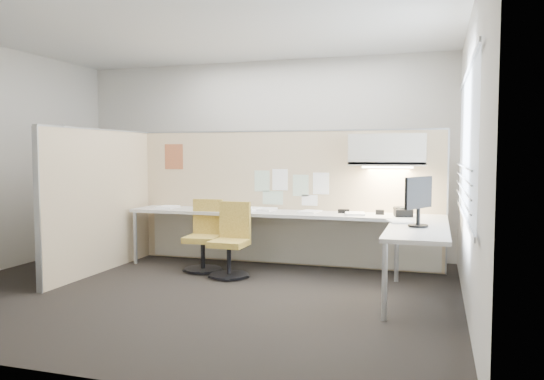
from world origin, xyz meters
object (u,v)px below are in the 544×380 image
(desk, at_px, (304,224))
(phone, at_px, (403,212))
(chair_left, at_px, (205,238))
(chair_right, at_px, (231,242))
(monitor, at_px, (419,198))

(desk, bearing_deg, phone, 4.76)
(chair_left, relative_size, chair_right, 1.00)
(monitor, bearing_deg, desk, 88.72)
(desk, bearing_deg, chair_right, -152.35)
(desk, relative_size, chair_right, 4.58)
(chair_right, bearing_deg, monitor, -8.49)
(chair_left, bearing_deg, chair_right, -28.77)
(chair_left, bearing_deg, monitor, -16.06)
(monitor, distance_m, phone, 0.92)
(phone, bearing_deg, chair_right, -178.44)
(desk, distance_m, phone, 1.19)
(phone, bearing_deg, desk, 171.71)
(monitor, height_order, phone, monitor)
(desk, bearing_deg, monitor, -29.39)
(phone, bearing_deg, chair_left, 174.29)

